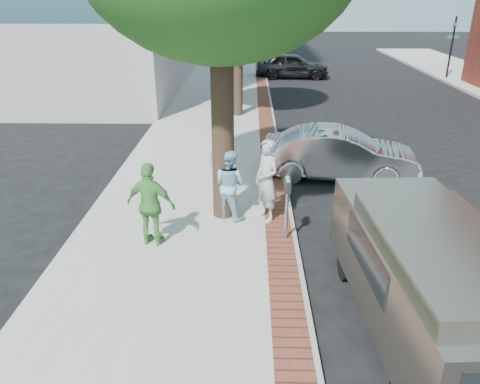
{
  "coord_description": "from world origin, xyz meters",
  "views": [
    {
      "loc": [
        0.02,
        -8.46,
        5.22
      ],
      "look_at": [
        -0.18,
        0.85,
        1.2
      ],
      "focal_mm": 35.0,
      "sensor_mm": 36.0,
      "label": 1
    }
  ],
  "objects_px": {
    "sedan_silver": "(339,154)",
    "person_green": "(151,205)",
    "person_officer": "(230,184)",
    "van": "(426,272)",
    "bg_car": "(292,65)",
    "person_gray": "(267,180)",
    "parking_meter": "(287,195)"
  },
  "relations": [
    {
      "from": "person_officer",
      "to": "sedan_silver",
      "type": "height_order",
      "value": "person_officer"
    },
    {
      "from": "parking_meter",
      "to": "person_gray",
      "type": "xyz_separation_m",
      "value": [
        -0.41,
        0.98,
        -0.05
      ]
    },
    {
      "from": "parking_meter",
      "to": "person_green",
      "type": "relative_size",
      "value": 0.8
    },
    {
      "from": "person_officer",
      "to": "parking_meter",
      "type": "bearing_deg",
      "value": 173.73
    },
    {
      "from": "parking_meter",
      "to": "van",
      "type": "distance_m",
      "value": 3.38
    },
    {
      "from": "person_officer",
      "to": "van",
      "type": "height_order",
      "value": "van"
    },
    {
      "from": "sedan_silver",
      "to": "person_officer",
      "type": "bearing_deg",
      "value": 141.36
    },
    {
      "from": "person_green",
      "to": "person_gray",
      "type": "bearing_deg",
      "value": -139.45
    },
    {
      "from": "person_officer",
      "to": "sedan_silver",
      "type": "bearing_deg",
      "value": -101.92
    },
    {
      "from": "sedan_silver",
      "to": "person_gray",
      "type": "bearing_deg",
      "value": 151.59
    },
    {
      "from": "person_gray",
      "to": "person_officer",
      "type": "relative_size",
      "value": 1.18
    },
    {
      "from": "person_green",
      "to": "person_officer",
      "type": "bearing_deg",
      "value": -125.88
    },
    {
      "from": "bg_car",
      "to": "sedan_silver",
      "type": "bearing_deg",
      "value": -177.85
    },
    {
      "from": "person_gray",
      "to": "person_officer",
      "type": "bearing_deg",
      "value": -128.97
    },
    {
      "from": "person_gray",
      "to": "sedan_silver",
      "type": "distance_m",
      "value": 3.89
    },
    {
      "from": "person_officer",
      "to": "bg_car",
      "type": "xyz_separation_m",
      "value": [
        3.16,
        20.65,
        -0.21
      ]
    },
    {
      "from": "person_officer",
      "to": "person_green",
      "type": "distance_m",
      "value": 2.1
    },
    {
      "from": "parking_meter",
      "to": "sedan_silver",
      "type": "xyz_separation_m",
      "value": [
        1.86,
        4.11,
        -0.45
      ]
    },
    {
      "from": "person_green",
      "to": "bg_car",
      "type": "xyz_separation_m",
      "value": [
        4.76,
        22.0,
        -0.28
      ]
    },
    {
      "from": "person_gray",
      "to": "person_green",
      "type": "xyz_separation_m",
      "value": [
        -2.48,
        -1.24,
        -0.08
      ]
    },
    {
      "from": "person_officer",
      "to": "sedan_silver",
      "type": "xyz_separation_m",
      "value": [
        3.14,
        3.02,
        -0.26
      ]
    },
    {
      "from": "parking_meter",
      "to": "person_green",
      "type": "xyz_separation_m",
      "value": [
        -2.88,
        -0.26,
        -0.13
      ]
    },
    {
      "from": "person_green",
      "to": "sedan_silver",
      "type": "relative_size",
      "value": 0.41
    },
    {
      "from": "bg_car",
      "to": "person_green",
      "type": "bearing_deg",
      "value": 170.01
    },
    {
      "from": "person_gray",
      "to": "person_officer",
      "type": "distance_m",
      "value": 0.89
    },
    {
      "from": "person_green",
      "to": "van",
      "type": "xyz_separation_m",
      "value": [
        4.93,
        -2.43,
        -0.02
      ]
    },
    {
      "from": "parking_meter",
      "to": "bg_car",
      "type": "relative_size",
      "value": 0.32
    },
    {
      "from": "sedan_silver",
      "to": "bg_car",
      "type": "height_order",
      "value": "bg_car"
    },
    {
      "from": "sedan_silver",
      "to": "person_green",
      "type": "bearing_deg",
      "value": 140.15
    },
    {
      "from": "parking_meter",
      "to": "van",
      "type": "relative_size",
      "value": 0.28
    },
    {
      "from": "person_officer",
      "to": "person_gray",
      "type": "bearing_deg",
      "value": -153.16
    },
    {
      "from": "person_gray",
      "to": "bg_car",
      "type": "xyz_separation_m",
      "value": [
        2.29,
        20.76,
        -0.36
      ]
    }
  ]
}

